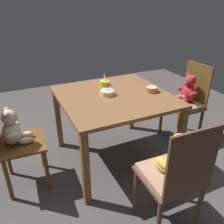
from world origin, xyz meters
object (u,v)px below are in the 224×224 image
Objects in this scene: porridge_bowl_yellow_far_center at (105,83)px; dining_table at (114,104)px; teddy_chair_near_front at (175,168)px; teddy_chair_near_left at (13,135)px; porridge_bowl_cream_center at (107,93)px; teddy_chair_near_right at (187,98)px; porridge_bowl_terracotta_near_right at (151,89)px.

dining_table is at bearing -94.47° from porridge_bowl_yellow_far_center.
teddy_chair_near_front is 1.36m from teddy_chair_near_left.
dining_table is 0.97m from teddy_chair_near_left.
dining_table is 1.11× the size of teddy_chair_near_front.
teddy_chair_near_left is 6.25× the size of porridge_bowl_cream_center.
teddy_chair_near_left reaches higher than porridge_bowl_yellow_far_center.
teddy_chair_near_front is at bearing 44.21° from teddy_chair_near_right.
porridge_bowl_yellow_far_center is 0.27m from porridge_bowl_cream_center.
teddy_chair_near_right is 0.99m from porridge_bowl_yellow_far_center.
porridge_bowl_yellow_far_center reaches higher than porridge_bowl_terracotta_near_right.
porridge_bowl_terracotta_near_right is (1.34, -0.08, 0.23)m from teddy_chair_near_left.
teddy_chair_near_front is at bearing -85.69° from porridge_bowl_cream_center.
teddy_chair_near_right reaches higher than dining_table.
teddy_chair_near_left is (-0.97, 0.95, -0.02)m from teddy_chair_near_front.
dining_table is at bearing 2.28° from teddy_chair_near_left.
porridge_bowl_yellow_far_center is (0.02, 0.28, 0.12)m from dining_table.
teddy_chair_near_right is (0.95, 0.01, -0.11)m from dining_table.
teddy_chair_near_front reaches higher than porridge_bowl_cream_center.
dining_table is 0.41m from porridge_bowl_terracotta_near_right.
porridge_bowl_cream_center is (-0.44, 0.11, -0.00)m from porridge_bowl_terracotta_near_right.
teddy_chair_near_left is at bearing -164.22° from porridge_bowl_yellow_far_center.
porridge_bowl_yellow_far_center is at bearing 72.02° from porridge_bowl_cream_center.
porridge_bowl_yellow_far_center is at bearing -17.93° from teddy_chair_near_right.
porridge_bowl_cream_center is (-1.01, 0.02, 0.23)m from teddy_chair_near_right.
dining_table is 1.12× the size of teddy_chair_near_right.
porridge_bowl_terracotta_near_right is at bearing 7.19° from teddy_chair_near_right.
porridge_bowl_terracotta_near_right is at bearing -20.96° from teddy_chair_near_front.
teddy_chair_near_front reaches higher than porridge_bowl_terracotta_near_right.
teddy_chair_near_front is at bearing -89.17° from dining_table.
porridge_bowl_cream_center is at bearing 152.22° from dining_table.
teddy_chair_near_right is at bearing 0.43° from dining_table.
teddy_chair_near_right is 1.91m from teddy_chair_near_left.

